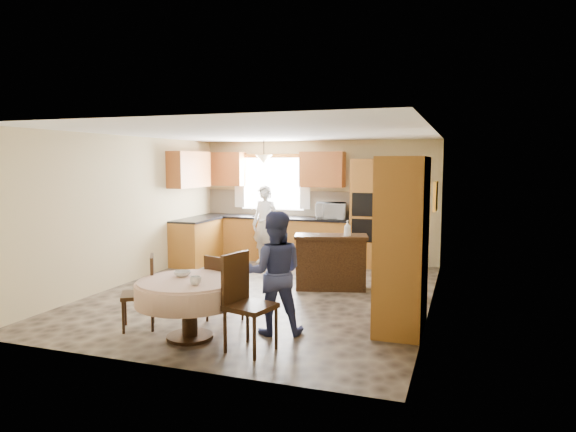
% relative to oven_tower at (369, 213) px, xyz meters
% --- Properties ---
extents(floor, '(5.00, 6.00, 0.01)m').
position_rel_oven_tower_xyz_m(floor, '(-1.15, -2.69, -1.06)').
color(floor, '#6E5E4D').
rests_on(floor, ground).
extents(ceiling, '(5.00, 6.00, 0.01)m').
position_rel_oven_tower_xyz_m(ceiling, '(-1.15, -2.69, 1.44)').
color(ceiling, white).
rests_on(ceiling, wall_back).
extents(wall_back, '(5.00, 0.02, 2.50)m').
position_rel_oven_tower_xyz_m(wall_back, '(-1.15, 0.31, 0.19)').
color(wall_back, tan).
rests_on(wall_back, floor).
extents(wall_front, '(5.00, 0.02, 2.50)m').
position_rel_oven_tower_xyz_m(wall_front, '(-1.15, -5.69, 0.19)').
color(wall_front, tan).
rests_on(wall_front, floor).
extents(wall_left, '(0.02, 6.00, 2.50)m').
position_rel_oven_tower_xyz_m(wall_left, '(-3.65, -2.69, 0.19)').
color(wall_left, tan).
rests_on(wall_left, floor).
extents(wall_right, '(0.02, 6.00, 2.50)m').
position_rel_oven_tower_xyz_m(wall_right, '(1.35, -2.69, 0.19)').
color(wall_right, tan).
rests_on(wall_right, floor).
extents(window, '(1.40, 0.03, 1.10)m').
position_rel_oven_tower_xyz_m(window, '(-2.15, 0.29, 0.54)').
color(window, white).
rests_on(window, wall_back).
extents(curtain_left, '(0.22, 0.02, 1.15)m').
position_rel_oven_tower_xyz_m(curtain_left, '(-2.90, 0.24, 0.59)').
color(curtain_left, white).
rests_on(curtain_left, wall_back).
extents(curtain_right, '(0.22, 0.02, 1.15)m').
position_rel_oven_tower_xyz_m(curtain_right, '(-1.40, 0.24, 0.59)').
color(curtain_right, white).
rests_on(curtain_right, wall_back).
extents(base_cab_back, '(3.30, 0.60, 0.88)m').
position_rel_oven_tower_xyz_m(base_cab_back, '(-2.00, 0.01, -0.62)').
color(base_cab_back, '#B16F2F').
rests_on(base_cab_back, floor).
extents(counter_back, '(3.30, 0.64, 0.04)m').
position_rel_oven_tower_xyz_m(counter_back, '(-2.00, 0.01, -0.16)').
color(counter_back, black).
rests_on(counter_back, base_cab_back).
extents(base_cab_left, '(0.60, 1.20, 0.88)m').
position_rel_oven_tower_xyz_m(base_cab_left, '(-3.35, -0.89, -0.62)').
color(base_cab_left, '#B16F2F').
rests_on(base_cab_left, floor).
extents(counter_left, '(0.64, 1.20, 0.04)m').
position_rel_oven_tower_xyz_m(counter_left, '(-3.35, -0.89, -0.16)').
color(counter_left, black).
rests_on(counter_left, base_cab_left).
extents(backsplash, '(3.30, 0.02, 0.55)m').
position_rel_oven_tower_xyz_m(backsplash, '(-2.00, 0.30, 0.12)').
color(backsplash, beige).
rests_on(backsplash, wall_back).
extents(wall_cab_left, '(0.85, 0.33, 0.72)m').
position_rel_oven_tower_xyz_m(wall_cab_left, '(-3.20, 0.15, 0.85)').
color(wall_cab_left, '#BF6A2F').
rests_on(wall_cab_left, wall_back).
extents(wall_cab_right, '(0.90, 0.33, 0.72)m').
position_rel_oven_tower_xyz_m(wall_cab_right, '(-1.00, 0.15, 0.85)').
color(wall_cab_right, '#BF6A2F').
rests_on(wall_cab_right, wall_back).
extents(wall_cab_side, '(0.33, 1.20, 0.72)m').
position_rel_oven_tower_xyz_m(wall_cab_side, '(-3.48, -0.89, 0.85)').
color(wall_cab_side, '#BF6A2F').
rests_on(wall_cab_side, wall_left).
extents(oven_tower, '(0.66, 0.62, 2.12)m').
position_rel_oven_tower_xyz_m(oven_tower, '(0.00, 0.00, 0.00)').
color(oven_tower, '#B16F2F').
rests_on(oven_tower, floor).
extents(oven_upper, '(0.56, 0.01, 0.45)m').
position_rel_oven_tower_xyz_m(oven_upper, '(0.00, -0.31, 0.19)').
color(oven_upper, black).
rests_on(oven_upper, oven_tower).
extents(oven_lower, '(0.56, 0.01, 0.45)m').
position_rel_oven_tower_xyz_m(oven_lower, '(0.00, -0.31, -0.31)').
color(oven_lower, black).
rests_on(oven_lower, oven_tower).
extents(pendant, '(0.36, 0.36, 0.18)m').
position_rel_oven_tower_xyz_m(pendant, '(-2.15, -0.19, 1.06)').
color(pendant, beige).
rests_on(pendant, ceiling).
extents(sideboard, '(1.25, 0.77, 0.83)m').
position_rel_oven_tower_xyz_m(sideboard, '(-0.25, -2.03, -0.64)').
color(sideboard, '#3A2310').
rests_on(sideboard, floor).
extents(space_heater, '(0.38, 0.26, 0.51)m').
position_rel_oven_tower_xyz_m(space_heater, '(0.97, -2.16, -0.80)').
color(space_heater, black).
rests_on(space_heater, floor).
extents(cupboard, '(0.56, 1.11, 2.12)m').
position_rel_oven_tower_xyz_m(cupboard, '(1.07, -3.68, 0.00)').
color(cupboard, '#B16F2F').
rests_on(cupboard, floor).
extents(dining_table, '(1.23, 1.23, 0.70)m').
position_rel_oven_tower_xyz_m(dining_table, '(-1.22, -4.87, -0.52)').
color(dining_table, '#3A2310').
rests_on(dining_table, floor).
extents(chair_left, '(0.54, 0.54, 0.91)m').
position_rel_oven_tower_xyz_m(chair_left, '(-1.94, -4.71, -0.56)').
color(chair_left, '#3A2310').
rests_on(chair_left, floor).
extents(chair_back, '(0.48, 0.48, 0.87)m').
position_rel_oven_tower_xyz_m(chair_back, '(-1.15, -4.19, -0.58)').
color(chair_back, '#3A2310').
rests_on(chair_back, floor).
extents(chair_right, '(0.56, 0.56, 1.07)m').
position_rel_oven_tower_xyz_m(chair_right, '(-0.47, -4.98, -0.47)').
color(chair_right, '#3A2310').
rests_on(chair_right, floor).
extents(framed_picture, '(0.06, 0.57, 0.47)m').
position_rel_oven_tower_xyz_m(framed_picture, '(1.32, -1.40, 0.45)').
color(framed_picture, gold).
rests_on(framed_picture, wall_right).
extents(microwave, '(0.66, 0.51, 0.33)m').
position_rel_oven_tower_xyz_m(microwave, '(-0.77, -0.04, 0.02)').
color(microwave, silver).
rests_on(microwave, counter_back).
extents(person_sink, '(0.65, 0.49, 1.59)m').
position_rel_oven_tower_xyz_m(person_sink, '(-2.04, -0.42, -0.26)').
color(person_sink, silver).
rests_on(person_sink, floor).
extents(person_dining, '(0.86, 0.77, 1.48)m').
position_rel_oven_tower_xyz_m(person_dining, '(-0.35, -4.36, -0.32)').
color(person_dining, '#37417A').
rests_on(person_dining, floor).
extents(bowl_sideboard, '(0.31, 0.31, 0.06)m').
position_rel_oven_tower_xyz_m(bowl_sideboard, '(-0.58, -2.03, -0.20)').
color(bowl_sideboard, '#B2B2B2').
rests_on(bowl_sideboard, sideboard).
extents(bottle_sideboard, '(0.15, 0.15, 0.30)m').
position_rel_oven_tower_xyz_m(bottle_sideboard, '(0.02, -2.03, -0.08)').
color(bottle_sideboard, silver).
rests_on(bottle_sideboard, sideboard).
extents(cup_table, '(0.14, 0.14, 0.10)m').
position_rel_oven_tower_xyz_m(cup_table, '(-1.01, -5.07, -0.31)').
color(cup_table, '#B2B2B2').
rests_on(cup_table, dining_table).
extents(bowl_table, '(0.26, 0.26, 0.06)m').
position_rel_oven_tower_xyz_m(bowl_table, '(-1.38, -4.73, -0.33)').
color(bowl_table, '#B2B2B2').
rests_on(bowl_table, dining_table).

